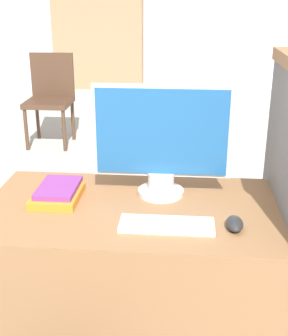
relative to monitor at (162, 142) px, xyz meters
name	(u,v)px	position (x,y,z in m)	size (l,w,h in m)	color
desk	(131,287)	(-0.11, -0.13, -0.58)	(1.12, 0.65, 0.73)	#8C603D
carrel_divider	(283,225)	(0.48, -0.08, -0.30)	(0.07, 0.74, 1.28)	slate
monitor	(162,142)	(0.00, 0.00, 0.00)	(0.53, 0.18, 0.44)	silver
keyboard	(167,225)	(0.03, -0.28, -0.21)	(0.33, 0.12, 0.02)	white
mouse	(235,224)	(0.27, -0.27, -0.20)	(0.06, 0.11, 0.04)	#262626
book_stack	(58,193)	(-0.40, -0.08, -0.20)	(0.18, 0.25, 0.05)	orange
far_chair	(50,94)	(-1.26, 2.86, -0.44)	(0.44, 0.44, 0.90)	#4C3323
bookshelf_far	(98,30)	(-1.29, 5.77, -0.04)	(1.40, 0.32, 1.81)	#9E7A56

